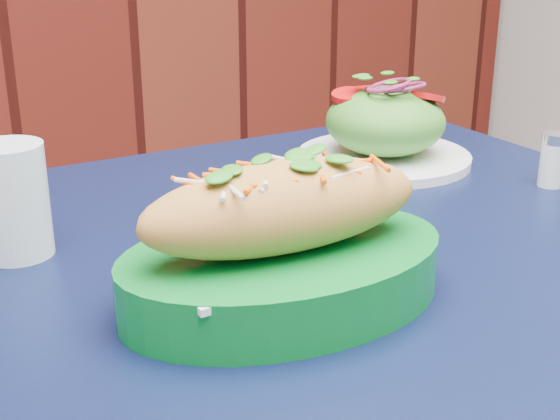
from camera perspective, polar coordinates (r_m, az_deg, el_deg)
cafe_table at (r=0.82m, az=5.70°, el=-7.96°), size 0.85×0.85×0.75m
banh_mi_basket at (r=0.64m, az=0.26°, el=-2.63°), size 0.30×0.22×0.13m
salad_plate at (r=1.03m, az=7.66°, el=5.94°), size 0.23×0.23×0.11m
water_glass at (r=0.77m, az=-18.98°, el=0.65°), size 0.07×0.07×0.11m
salt_shaker at (r=0.98m, az=19.30°, el=3.47°), size 0.03×0.03×0.06m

